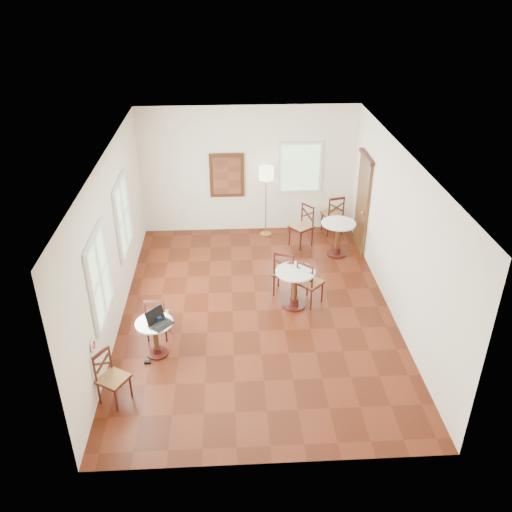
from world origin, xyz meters
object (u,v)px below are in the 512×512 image
Objects in this scene: chair_near_b at (112,378)px; navy_mug at (159,319)px; laptop at (158,321)px; water_glass at (154,320)px; cafe_table_mid at (295,285)px; cafe_table_back at (338,235)px; chair_mid_a at (285,272)px; chair_back_a at (333,214)px; cafe_table_near at (155,335)px; mouse at (152,328)px; chair_near_a at (157,317)px; chair_back_b at (302,226)px; power_adapter at (147,362)px; chair_mid_b at (309,282)px; floor_lamp at (266,178)px.

chair_near_b reaches higher than navy_mug.
water_glass is at bearing 100.09° from laptop.
chair_near_b is at bearing -169.85° from laptop.
cafe_table_mid is 2.30m from cafe_table_back.
cafe_table_mid is 0.48m from chair_mid_a.
chair_back_a reaches higher than cafe_table_mid.
cafe_table_near is at bearing -146.15° from water_glass.
chair_back_a is at bearing 43.67° from mouse.
chair_back_b is at bearing -128.52° from chair_near_a.
water_glass is (-3.72, -4.35, 0.21)m from chair_back_a.
chair_mid_a is (2.31, 1.74, 0.08)m from cafe_table_near.
cafe_table_near is 0.32m from laptop.
navy_mug is 1.11× the size of power_adapter.
chair_mid_a reaches higher than cafe_table_back.
chair_near_a is 1.82× the size of laptop.
chair_near_b is at bearing -70.85° from chair_back_b.
cafe_table_mid is 0.84× the size of chair_mid_b.
chair_back_a is (0.10, 1.10, -0.01)m from cafe_table_back.
chair_mid_a is 9.34× the size of power_adapter.
chair_near_b is (-0.49, -1.51, 0.01)m from chair_near_a.
chair_back_b is at bearing 53.05° from navy_mug.
floor_lamp is 14.80× the size of navy_mug.
mouse reaches higher than power_adapter.
chair_back_b is 8.47× the size of navy_mug.
chair_back_a is (1.28, 3.07, 0.00)m from cafe_table_mid.
chair_mid_b is at bearing 158.48° from chair_mid_a.
cafe_table_back is 0.81× the size of chair_back_b.
power_adapter is (0.38, 0.81, -0.41)m from chair_near_b.
cafe_table_near is at bearing 58.31° from power_adapter.
chair_back_b is at bearing -4.38° from chair_near_b.
chair_near_a is (-3.65, -2.78, -0.07)m from cafe_table_back.
navy_mug is at bearing 36.28° from chair_back_a.
chair_near_b is at bearing 64.13° from chair_mid_a.
chair_back_b is 9.36× the size of power_adapter.
laptop is at bearing -114.98° from floor_lamp.
cafe_table_back is at bearing 59.11° from cafe_table_mid.
chair_back_b is (-0.81, -0.59, 0.00)m from chair_back_a.
water_glass is (-2.31, -1.74, 0.21)m from chair_mid_a.
mouse is 1.14× the size of water_glass.
chair_mid_b reaches higher than cafe_table_back.
cafe_table_near is at bearing -169.61° from navy_mug.
floor_lamp reaches higher than chair_mid_a.
cafe_table_back is 1.71× the size of laptop.
floor_lamp reaches higher than water_glass.
mouse is (-0.01, -0.19, 0.27)m from cafe_table_near.
chair_mid_b is (2.72, 1.38, 0.06)m from cafe_table_near.
cafe_table_near is 0.29m from water_glass.
mouse is at bearing 94.78° from chair_near_a.
chair_mid_a reaches higher than navy_mug.
floor_lamp reaches higher than chair_near_b.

